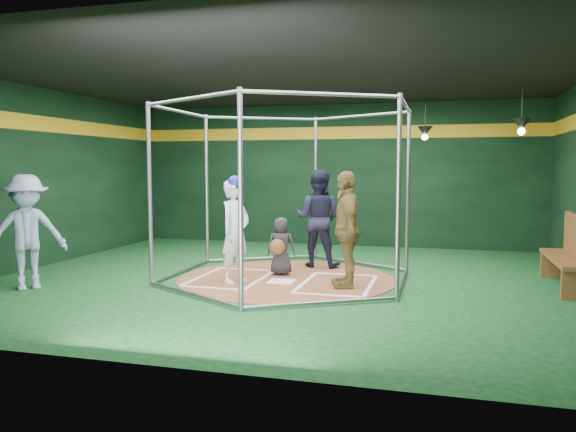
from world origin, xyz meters
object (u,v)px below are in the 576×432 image
(batter_figure, at_px, (235,230))
(visitor_leopard, at_px, (346,229))
(umpire, at_px, (318,218))
(dugout_bench, at_px, (572,251))

(batter_figure, height_order, visitor_leopard, visitor_leopard)
(umpire, bearing_deg, batter_figure, 65.05)
(visitor_leopard, distance_m, dugout_bench, 3.65)
(batter_figure, relative_size, visitor_leopard, 0.96)
(batter_figure, bearing_deg, visitor_leopard, 4.36)
(umpire, xyz_separation_m, dugout_bench, (4.37, -0.81, -0.35))
(visitor_leopard, relative_size, dugout_bench, 0.93)
(batter_figure, height_order, dugout_bench, batter_figure)
(dugout_bench, bearing_deg, umpire, 169.44)
(visitor_leopard, bearing_deg, umpire, -170.55)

